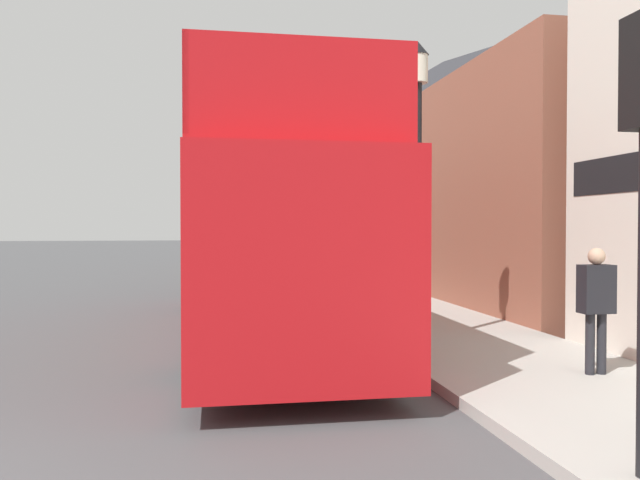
{
  "coord_description": "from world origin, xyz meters",
  "views": [
    {
      "loc": [
        3.16,
        -4.41,
        2.02
      ],
      "look_at": [
        5.48,
        8.46,
        1.75
      ],
      "focal_mm": 35.0,
      "sensor_mm": 36.0,
      "label": 1
    }
  ],
  "objects_px": {
    "tour_bus": "(264,236)",
    "lamp_post_nearest": "(418,136)",
    "lamp_post_second": "(324,185)",
    "pedestrian_second": "(596,298)",
    "parked_car_ahead_of_bus": "(260,268)",
    "lamp_post_third": "(294,193)"
  },
  "relations": [
    {
      "from": "parked_car_ahead_of_bus",
      "to": "lamp_post_second",
      "type": "distance_m",
      "value": 4.21
    },
    {
      "from": "lamp_post_second",
      "to": "tour_bus",
      "type": "bearing_deg",
      "value": -112.74
    },
    {
      "from": "lamp_post_third",
      "to": "pedestrian_second",
      "type": "bearing_deg",
      "value": -84.79
    },
    {
      "from": "lamp_post_nearest",
      "to": "lamp_post_third",
      "type": "relative_size",
      "value": 1.04
    },
    {
      "from": "lamp_post_nearest",
      "to": "lamp_post_third",
      "type": "bearing_deg",
      "value": 90.15
    },
    {
      "from": "parked_car_ahead_of_bus",
      "to": "pedestrian_second",
      "type": "distance_m",
      "value": 13.22
    },
    {
      "from": "parked_car_ahead_of_bus",
      "to": "lamp_post_nearest",
      "type": "relative_size",
      "value": 0.89
    },
    {
      "from": "pedestrian_second",
      "to": "lamp_post_second",
      "type": "bearing_deg",
      "value": 99.99
    },
    {
      "from": "parked_car_ahead_of_bus",
      "to": "lamp_post_nearest",
      "type": "height_order",
      "value": "lamp_post_nearest"
    },
    {
      "from": "tour_bus",
      "to": "lamp_post_nearest",
      "type": "xyz_separation_m",
      "value": [
        2.31,
        -2.21,
        1.65
      ]
    },
    {
      "from": "tour_bus",
      "to": "pedestrian_second",
      "type": "relative_size",
      "value": 7.04
    },
    {
      "from": "parked_car_ahead_of_bus",
      "to": "pedestrian_second",
      "type": "xyz_separation_m",
      "value": [
        3.25,
        -12.8,
        0.4
      ]
    },
    {
      "from": "pedestrian_second",
      "to": "lamp_post_second",
      "type": "xyz_separation_m",
      "value": [
        -1.72,
        9.77,
        2.08
      ]
    },
    {
      "from": "pedestrian_second",
      "to": "lamp_post_second",
      "type": "relative_size",
      "value": 0.37
    },
    {
      "from": "lamp_post_third",
      "to": "tour_bus",
      "type": "bearing_deg",
      "value": -100.51
    },
    {
      "from": "parked_car_ahead_of_bus",
      "to": "pedestrian_second",
      "type": "bearing_deg",
      "value": -77.34
    },
    {
      "from": "tour_bus",
      "to": "lamp_post_third",
      "type": "bearing_deg",
      "value": 80.01
    },
    {
      "from": "tour_bus",
      "to": "lamp_post_nearest",
      "type": "relative_size",
      "value": 2.33
    },
    {
      "from": "tour_bus",
      "to": "lamp_post_second",
      "type": "height_order",
      "value": "lamp_post_second"
    },
    {
      "from": "lamp_post_second",
      "to": "lamp_post_third",
      "type": "relative_size",
      "value": 0.94
    },
    {
      "from": "pedestrian_second",
      "to": "lamp_post_nearest",
      "type": "height_order",
      "value": "lamp_post_nearest"
    },
    {
      "from": "tour_bus",
      "to": "lamp_post_second",
      "type": "xyz_separation_m",
      "value": [
        2.1,
        5.02,
        1.35
      ]
    }
  ]
}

